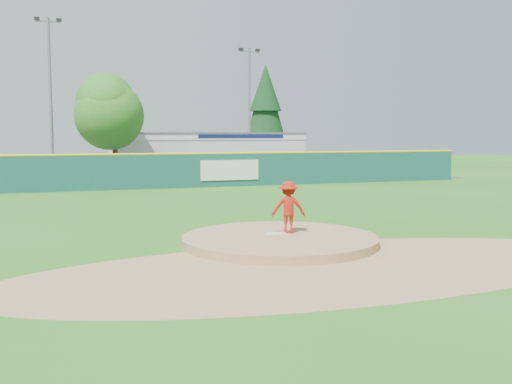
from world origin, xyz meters
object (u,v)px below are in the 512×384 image
object	(u,v)px
deciduous_tree	(114,113)
conifer_tree	(266,109)
van	(91,170)
light_pole_right	(249,104)
pitcher	(288,207)
light_pole_left	(50,91)
pool_building_grp	(204,152)

from	to	relation	value
deciduous_tree	conifer_tree	xyz separation A→B (m)	(15.00, 11.00, 0.99)
van	deciduous_tree	size ratio (longest dim) A/B	0.69
light_pole_right	pitcher	bearing A→B (deg)	-106.70
pitcher	conifer_tree	distance (m)	38.10
pitcher	light_pole_left	xyz separation A→B (m)	(-6.40, 26.66, 5.05)
light_pole_left	light_pole_right	world-z (taller)	light_pole_left
deciduous_tree	conifer_tree	size ratio (longest dim) A/B	0.77
deciduous_tree	pitcher	bearing A→B (deg)	-84.44
pool_building_grp	conifer_tree	size ratio (longest dim) A/B	1.60
pitcher	deciduous_tree	size ratio (longest dim) A/B	0.20
pool_building_grp	deciduous_tree	world-z (taller)	deciduous_tree
van	light_pole_right	distance (m)	13.83
pitcher	conifer_tree	size ratio (longest dim) A/B	0.16
deciduous_tree	light_pole_right	distance (m)	11.75
pool_building_grp	light_pole_right	size ratio (longest dim) A/B	1.52
deciduous_tree	light_pole_left	bearing A→B (deg)	153.43
van	pool_building_grp	distance (m)	11.43
pool_building_grp	conifer_tree	xyz separation A→B (m)	(7.00, 4.01, 3.88)
conifer_tree	light_pole_right	size ratio (longest dim) A/B	0.95
light_pole_right	pool_building_grp	bearing A→B (deg)	135.05
pitcher	light_pole_right	size ratio (longest dim) A/B	0.15
pool_building_grp	deciduous_tree	distance (m)	11.01
conifer_tree	light_pole_left	size ratio (longest dim) A/B	0.86
conifer_tree	light_pole_left	xyz separation A→B (m)	(-19.00, -9.00, 0.51)
pool_building_grp	light_pole_right	distance (m)	5.75
light_pole_left	pool_building_grp	bearing A→B (deg)	22.60
van	conifer_tree	bearing A→B (deg)	-42.93
pool_building_grp	light_pole_right	world-z (taller)	light_pole_right
pitcher	deciduous_tree	distance (m)	25.03
van	light_pole_right	size ratio (longest dim) A/B	0.51
light_pole_right	deciduous_tree	bearing A→B (deg)	-160.02
pool_building_grp	deciduous_tree	bearing A→B (deg)	-138.84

